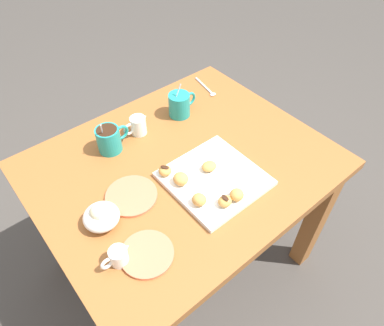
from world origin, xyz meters
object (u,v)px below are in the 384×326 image
(cream_pitcher_white, at_px, (138,125))
(beignet_3, at_px, (237,195))
(beignet_4, at_px, (199,200))
(beignet_2, at_px, (181,179))
(beignet_5, at_px, (209,166))
(coffee_mug_teal_right, at_px, (180,104))
(saucer_coral_right, at_px, (131,196))
(dining_table, at_px, (183,184))
(chocolate_sauce_pitcher, at_px, (118,256))
(beignet_0, at_px, (165,171))
(coffee_mug_teal_left, at_px, (109,139))
(beignet_1, at_px, (225,201))
(ice_cream_bowl, at_px, (101,216))
(pastry_plate_square, at_px, (214,179))
(saucer_coral_left, at_px, (147,254))

(cream_pitcher_white, height_order, beignet_3, cream_pitcher_white)
(cream_pitcher_white, relative_size, beignet_4, 2.25)
(beignet_2, xyz_separation_m, beignet_5, (0.11, -0.01, -0.00))
(beignet_4, bearing_deg, coffee_mug_teal_right, 58.97)
(saucer_coral_right, relative_size, beignet_2, 3.21)
(dining_table, height_order, chocolate_sauce_pitcher, chocolate_sauce_pitcher)
(beignet_2, bearing_deg, dining_table, 49.79)
(cream_pitcher_white, bearing_deg, beignet_4, -96.79)
(saucer_coral_right, bearing_deg, chocolate_sauce_pitcher, -131.01)
(beignet_3, height_order, beignet_4, beignet_4)
(beignet_0, distance_m, beignet_4, 0.17)
(saucer_coral_right, bearing_deg, beignet_0, -0.94)
(coffee_mug_teal_left, height_order, beignet_1, coffee_mug_teal_left)
(ice_cream_bowl, relative_size, chocolate_sauce_pitcher, 1.20)
(cream_pitcher_white, bearing_deg, beignet_0, -102.83)
(pastry_plate_square, height_order, beignet_4, beignet_4)
(coffee_mug_teal_left, bearing_deg, chocolate_sauce_pitcher, -117.76)
(ice_cream_bowl, height_order, saucer_coral_right, ice_cream_bowl)
(cream_pitcher_white, distance_m, beignet_0, 0.26)
(coffee_mug_teal_right, relative_size, beignet_0, 3.31)
(pastry_plate_square, bearing_deg, dining_table, 102.64)
(beignet_1, bearing_deg, beignet_3, -7.92)
(beignet_4, bearing_deg, dining_table, 66.86)
(beignet_5, bearing_deg, beignet_2, 172.61)
(chocolate_sauce_pitcher, height_order, saucer_coral_left, chocolate_sauce_pitcher)
(ice_cream_bowl, bearing_deg, saucer_coral_left, -76.88)
(ice_cream_bowl, bearing_deg, beignet_1, -31.07)
(coffee_mug_teal_left, xyz_separation_m, beignet_3, (0.18, -0.47, -0.02))
(beignet_0, distance_m, beignet_1, 0.23)
(saucer_coral_left, bearing_deg, beignet_4, 8.90)
(cream_pitcher_white, xyz_separation_m, beignet_0, (-0.06, -0.25, -0.01))
(pastry_plate_square, bearing_deg, beignet_2, 151.98)
(beignet_3, bearing_deg, beignet_1, 172.08)
(coffee_mug_teal_left, height_order, saucer_coral_left, coffee_mug_teal_left)
(pastry_plate_square, bearing_deg, beignet_5, 75.31)
(chocolate_sauce_pitcher, bearing_deg, beignet_5, 12.59)
(chocolate_sauce_pitcher, relative_size, beignet_0, 2.08)
(chocolate_sauce_pitcher, height_order, beignet_0, chocolate_sauce_pitcher)
(coffee_mug_teal_left, distance_m, beignet_1, 0.48)
(chocolate_sauce_pitcher, height_order, saucer_coral_right, chocolate_sauce_pitcher)
(dining_table, relative_size, coffee_mug_teal_right, 6.99)
(saucer_coral_right, relative_size, beignet_0, 3.85)
(chocolate_sauce_pitcher, relative_size, beignet_2, 1.73)
(beignet_5, bearing_deg, coffee_mug_teal_right, 68.74)
(beignet_4, bearing_deg, saucer_coral_left, -171.10)
(saucer_coral_right, bearing_deg, beignet_5, -16.89)
(beignet_1, relative_size, beignet_5, 0.84)
(beignet_3, bearing_deg, beignet_2, 119.87)
(saucer_coral_left, relative_size, beignet_4, 3.34)
(beignet_1, relative_size, beignet_2, 0.85)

